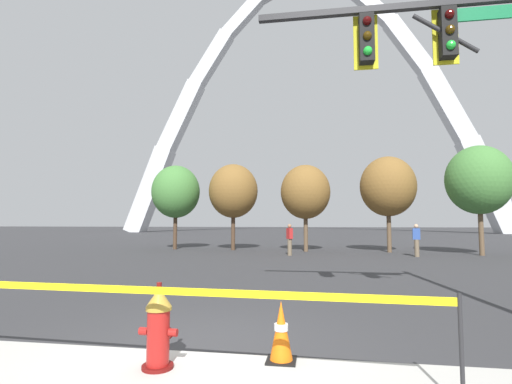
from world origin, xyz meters
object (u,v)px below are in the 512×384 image
(traffic_signal_gantry, at_px, (466,86))
(monument_arch, at_px, (307,113))
(pedestrian_walking_left, at_px, (290,239))
(fire_hydrant, at_px, (159,328))
(traffic_cone_by_hydrant, at_px, (281,332))
(pedestrian_standing_center, at_px, (417,240))

(traffic_signal_gantry, height_order, monument_arch, monument_arch)
(pedestrian_walking_left, bearing_deg, fire_hydrant, -91.62)
(fire_hydrant, xyz_separation_m, traffic_cone_by_hydrant, (1.39, 0.45, -0.11))
(traffic_signal_gantry, relative_size, monument_arch, 0.10)
(traffic_cone_by_hydrant, relative_size, monument_arch, 0.01)
(monument_arch, bearing_deg, fire_hydrant, -90.33)
(traffic_cone_by_hydrant, distance_m, monument_arch, 58.01)
(traffic_signal_gantry, distance_m, monument_arch, 54.93)
(fire_hydrant, height_order, pedestrian_walking_left, pedestrian_walking_left)
(pedestrian_standing_center, bearing_deg, pedestrian_walking_left, -177.59)
(traffic_signal_gantry, bearing_deg, pedestrian_standing_center, 80.37)
(fire_hydrant, height_order, monument_arch, monument_arch)
(traffic_cone_by_hydrant, height_order, pedestrian_standing_center, pedestrian_standing_center)
(fire_hydrant, bearing_deg, traffic_signal_gantry, 31.18)
(monument_arch, bearing_deg, traffic_signal_gantry, -85.54)
(monument_arch, height_order, pedestrian_walking_left, monument_arch)
(fire_hydrant, distance_m, monument_arch, 58.39)
(traffic_cone_by_hydrant, distance_m, pedestrian_standing_center, 15.92)
(traffic_signal_gantry, height_order, pedestrian_standing_center, traffic_signal_gantry)
(fire_hydrant, xyz_separation_m, monument_arch, (0.32, 55.44, 18.35))
(monument_arch, bearing_deg, pedestrian_walking_left, -89.84)
(traffic_cone_by_hydrant, xyz_separation_m, pedestrian_standing_center, (5.21, 15.03, 0.46))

